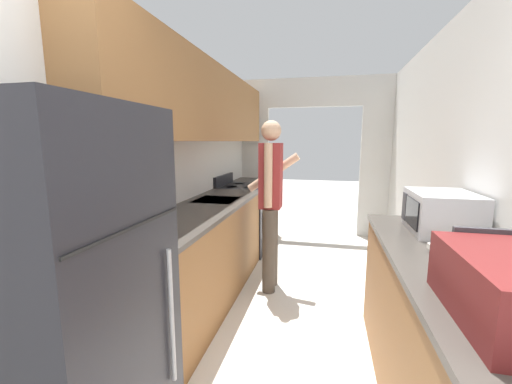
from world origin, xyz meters
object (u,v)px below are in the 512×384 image
at_px(refrigerator, 64,306).
at_px(microwave, 441,212).
at_px(book_stack, 461,256).
at_px(person, 271,201).
at_px(range_oven, 244,217).

relative_size(refrigerator, microwave, 3.41).
relative_size(microwave, book_stack, 1.54).
relative_size(refrigerator, book_stack, 5.26).
height_order(refrigerator, book_stack, refrigerator).
bearing_deg(microwave, refrigerator, -145.87).
height_order(microwave, book_stack, microwave).
bearing_deg(person, microwave, -121.74).
height_order(range_oven, person, person).
distance_m(refrigerator, person, 2.09).
bearing_deg(book_stack, range_oven, 126.40).
xyz_separation_m(range_oven, book_stack, (1.78, -2.42, 0.48)).
distance_m(person, book_stack, 1.80).
bearing_deg(range_oven, refrigerator, -89.17).
height_order(range_oven, book_stack, range_oven).
relative_size(refrigerator, range_oven, 1.57).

